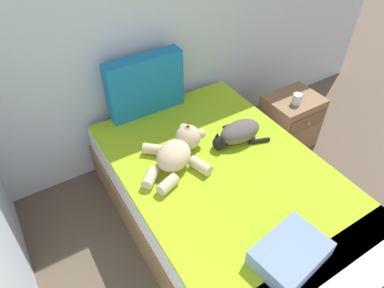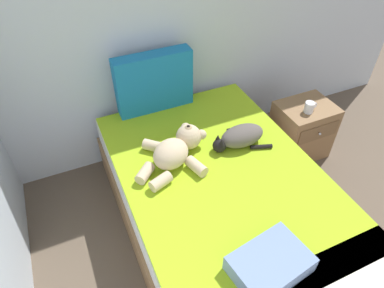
% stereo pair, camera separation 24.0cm
% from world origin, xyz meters
% --- Properties ---
extents(wall_back, '(4.08, 0.06, 2.57)m').
position_xyz_m(wall_back, '(1.98, 4.34, 1.28)').
color(wall_back, silver).
rests_on(wall_back, ground_plane).
extents(bed, '(1.36, 2.08, 0.57)m').
position_xyz_m(bed, '(1.38, 3.21, 0.28)').
color(bed, olive).
rests_on(bed, ground_plane).
extents(patterned_cushion, '(0.63, 0.13, 0.49)m').
position_xyz_m(patterned_cushion, '(1.23, 4.16, 0.81)').
color(patterned_cushion, '#1972AD').
rests_on(patterned_cushion, bed).
extents(cat, '(0.43, 0.25, 0.15)m').
position_xyz_m(cat, '(1.64, 3.46, 0.64)').
color(cat, '#59514C').
rests_on(cat, bed).
extents(teddy_bear, '(0.60, 0.49, 0.20)m').
position_xyz_m(teddy_bear, '(1.15, 3.51, 0.66)').
color(teddy_bear, beige).
rests_on(teddy_bear, bed).
extents(cell_phone, '(0.15, 0.09, 0.01)m').
position_xyz_m(cell_phone, '(1.70, 3.61, 0.58)').
color(cell_phone, black).
rests_on(cell_phone, bed).
extents(throw_pillow, '(0.44, 0.34, 0.11)m').
position_xyz_m(throw_pillow, '(1.28, 2.54, 0.63)').
color(throw_pillow, '#728CB7').
rests_on(throw_pillow, bed).
extents(nightstand, '(0.48, 0.42, 0.53)m').
position_xyz_m(nightstand, '(2.46, 3.68, 0.27)').
color(nightstand, olive).
rests_on(nightstand, ground_plane).
extents(mug, '(0.12, 0.08, 0.09)m').
position_xyz_m(mug, '(2.41, 3.62, 0.58)').
color(mug, silver).
rests_on(mug, nightstand).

